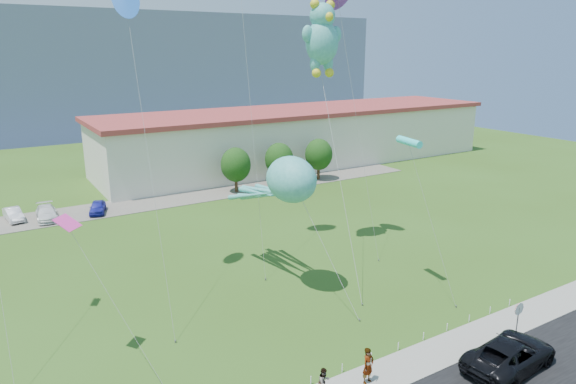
{
  "coord_description": "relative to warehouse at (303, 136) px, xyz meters",
  "views": [
    {
      "loc": [
        -15.83,
        -19.98,
        16.48
      ],
      "look_at": [
        1.34,
        8.0,
        7.41
      ],
      "focal_mm": 32.0,
      "sensor_mm": 36.0,
      "label": 1
    }
  ],
  "objects": [
    {
      "name": "stop_sign",
      "position": [
        -16.5,
        -48.21,
        -2.26
      ],
      "size": [
        0.8,
        0.07,
        2.5
      ],
      "color": "slate",
      "rests_on": "ground"
    },
    {
      "name": "parked_car_silver",
      "position": [
        -39.73,
        -8.04,
        -3.44
      ],
      "size": [
        1.83,
        3.95,
        1.25
      ],
      "primitive_type": "imported",
      "rotation": [
        0.0,
        0.0,
        0.14
      ],
      "color": "silver",
      "rests_on": "parking_strip"
    },
    {
      "name": "small_kite_cyan",
      "position": [
        -17.32,
        -39.49,
        6.4
      ],
      "size": [
        1.41,
        5.32,
        11.06
      ],
      "color": "#32E2E4",
      "rests_on": "ground"
    },
    {
      "name": "tree_far",
      "position": [
        -4.0,
        -10.0,
        -0.74
      ],
      "size": [
        3.6,
        3.6,
        5.47
      ],
      "color": "#3F2B19",
      "rests_on": "ground"
    },
    {
      "name": "small_kite_pink",
      "position": [
        -38.16,
        -37.43,
        3.06
      ],
      "size": [
        3.71,
        5.83,
        8.42
      ],
      "color": "#E73397",
      "rests_on": "ground"
    },
    {
      "name": "pedestrian_left",
      "position": [
        -26.5,
        -46.76,
        -3.05
      ],
      "size": [
        0.78,
        0.59,
        1.94
      ],
      "primitive_type": "imported",
      "rotation": [
        0.0,
        0.0,
        0.19
      ],
      "color": "gray",
      "rests_on": "sidewalk"
    },
    {
      "name": "small_kite_purple",
      "position": [
        -16.29,
        -29.98,
        15.86
      ],
      "size": [
        1.88,
        5.84,
        21.23
      ],
      "color": "purple",
      "rests_on": "ground"
    },
    {
      "name": "tree_mid",
      "position": [
        -10.0,
        -10.0,
        -0.74
      ],
      "size": [
        3.6,
        3.6,
        5.47
      ],
      "color": "#3F2B19",
      "rests_on": "ground"
    },
    {
      "name": "tree_near",
      "position": [
        -16.0,
        -10.0,
        -0.74
      ],
      "size": [
        3.6,
        3.6,
        5.47
      ],
      "color": "#3F2B19",
      "rests_on": "ground"
    },
    {
      "name": "ground",
      "position": [
        -26.0,
        -44.0,
        -4.12
      ],
      "size": [
        160.0,
        160.0,
        0.0
      ],
      "primitive_type": "plane",
      "color": "#2F4E16",
      "rests_on": "ground"
    },
    {
      "name": "warehouse",
      "position": [
        0.0,
        0.0,
        0.0
      ],
      "size": [
        61.0,
        15.0,
        8.2
      ],
      "color": "beige",
      "rests_on": "ground"
    },
    {
      "name": "sidewalk",
      "position": [
        -26.0,
        -46.75,
        -4.07
      ],
      "size": [
        80.0,
        2.5,
        0.1
      ],
      "primitive_type": "cube",
      "color": "gray",
      "rests_on": "ground"
    },
    {
      "name": "hill_ridge",
      "position": [
        -26.0,
        76.0,
        8.38
      ],
      "size": [
        160.0,
        50.0,
        25.0
      ],
      "primitive_type": "cube",
      "color": "slate",
      "rests_on": "ground"
    },
    {
      "name": "rope_fence",
      "position": [
        -26.0,
        -45.3,
        -3.87
      ],
      "size": [
        26.05,
        0.05,
        0.5
      ],
      "color": "white",
      "rests_on": "ground"
    },
    {
      "name": "small_kite_blue",
      "position": [
        -32.48,
        -29.04,
        15.1
      ],
      "size": [
        2.07,
        9.87,
        20.45
      ],
      "color": "blue",
      "rests_on": "ground"
    },
    {
      "name": "pedestrian_right",
      "position": [
        -29.01,
        -46.47,
        -3.26
      ],
      "size": [
        0.84,
        0.71,
        1.52
      ],
      "primitive_type": "imported",
      "rotation": [
        0.0,
        0.0,
        0.2
      ],
      "color": "gray",
      "rests_on": "sidewalk"
    },
    {
      "name": "teddy_bear_kite",
      "position": [
        -17.65,
        -29.68,
        13.39
      ],
      "size": [
        5.58,
        11.66,
        20.27
      ],
      "color": "teal",
      "rests_on": "ground"
    },
    {
      "name": "parked_car_white",
      "position": [
        -36.88,
        -9.43,
        -3.4
      ],
      "size": [
        2.13,
        4.7,
        1.34
      ],
      "primitive_type": "imported",
      "rotation": [
        0.0,
        0.0,
        -0.06
      ],
      "color": "silver",
      "rests_on": "parking_strip"
    },
    {
      "name": "suv",
      "position": [
        -19.2,
        -49.72,
        -3.24
      ],
      "size": [
        6.2,
        3.35,
        1.65
      ],
      "primitive_type": "imported",
      "rotation": [
        0.0,
        0.0,
        1.68
      ],
      "color": "black",
      "rests_on": "road"
    },
    {
      "name": "parking_strip",
      "position": [
        -26.0,
        -9.0,
        -4.09
      ],
      "size": [
        70.0,
        6.0,
        0.06
      ],
      "primitive_type": "cube",
      "color": "#59544C",
      "rests_on": "ground"
    },
    {
      "name": "parked_car_blue",
      "position": [
        -32.03,
        -9.91,
        -3.44
      ],
      "size": [
        2.53,
        3.95,
        1.25
      ],
      "primitive_type": "imported",
      "rotation": [
        0.0,
        0.0,
        -0.31
      ],
      "color": "#1B1E96",
      "rests_on": "parking_strip"
    },
    {
      "name": "octopus_kite",
      "position": [
        -24.26,
        -34.72,
        3.42
      ],
      "size": [
        3.12,
        12.28,
        9.73
      ],
      "color": "teal",
      "rests_on": "ground"
    }
  ]
}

